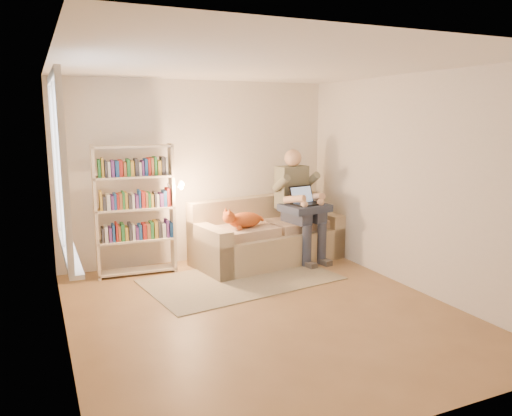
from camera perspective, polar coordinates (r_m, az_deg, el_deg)
name	(u,v)px	position (r m, az deg, el deg)	size (l,w,h in m)	color
floor	(263,311)	(5.56, 0.82, -11.71)	(4.50, 4.50, 0.00)	olive
ceiling	(264,65)	(5.18, 0.90, 16.02)	(4.00, 4.50, 0.02)	white
wall_left	(59,208)	(4.74, -21.63, 0.03)	(0.02, 4.50, 2.60)	silver
wall_right	(413,183)	(6.32, 17.55, 2.71)	(0.02, 4.50, 2.60)	silver
wall_back	(198,172)	(7.30, -6.66, 4.09)	(4.00, 0.02, 2.60)	silver
wall_front	(412,242)	(3.35, 17.40, -3.77)	(4.00, 0.02, 2.60)	silver
window	(63,196)	(4.93, -21.19, 1.31)	(0.12, 1.52, 1.69)	white
sofa	(266,239)	(7.31, 1.19, -3.53)	(2.27, 1.29, 0.91)	#C3B08A
person	(298,199)	(7.33, 4.82, 1.03)	(0.56, 0.79, 1.62)	slate
cat	(241,220)	(6.84, -1.76, -1.37)	(0.71, 0.33, 0.27)	orange
blanket	(309,207)	(7.26, 6.04, 0.06)	(0.63, 0.51, 0.10)	#283147
laptop	(308,199)	(7.25, 5.99, 0.98)	(0.44, 0.38, 0.34)	black
bookshelf	(135,204)	(6.77, -13.66, 0.49)	(1.15, 0.38, 1.74)	beige
rug	(241,279)	(6.55, -1.70, -8.17)	(2.40, 1.42, 0.01)	gray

